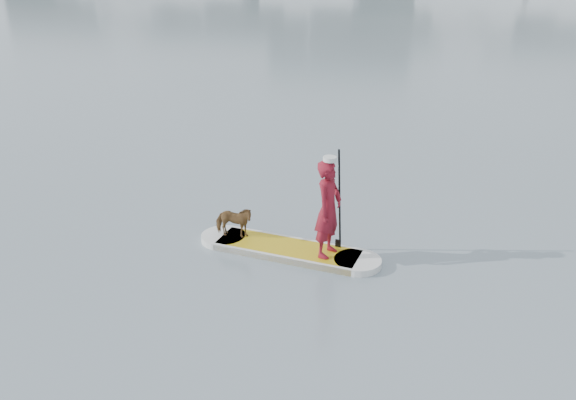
# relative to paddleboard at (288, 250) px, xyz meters

# --- Properties ---
(ground) EXTENTS (140.00, 140.00, 0.00)m
(ground) POSITION_rel_paddleboard_xyz_m (2.60, 1.78, -0.06)
(ground) COLOR slate
(ground) RESTS_ON ground
(paddleboard) EXTENTS (3.27, 1.17, 0.12)m
(paddleboard) POSITION_rel_paddleboard_xyz_m (0.00, 0.00, 0.00)
(paddleboard) COLOR gold
(paddleboard) RESTS_ON ground
(paddler) EXTENTS (0.54, 0.69, 1.67)m
(paddler) POSITION_rel_paddleboard_xyz_m (0.71, -0.11, 0.90)
(paddler) COLOR maroon
(paddler) RESTS_ON paddleboard
(white_cap) EXTENTS (0.22, 0.22, 0.07)m
(white_cap) POSITION_rel_paddleboard_xyz_m (0.71, -0.11, 1.77)
(white_cap) COLOR silver
(white_cap) RESTS_ON paddler
(dog) EXTENTS (0.71, 0.33, 0.59)m
(dog) POSITION_rel_paddleboard_xyz_m (-1.02, 0.15, 0.36)
(dog) COLOR brown
(dog) RESTS_ON paddleboard
(paddle) EXTENTS (0.10, 0.30, 2.00)m
(paddle) POSITION_rel_paddleboard_xyz_m (0.84, 0.18, 0.74)
(paddle) COLOR black
(paddle) RESTS_ON ground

